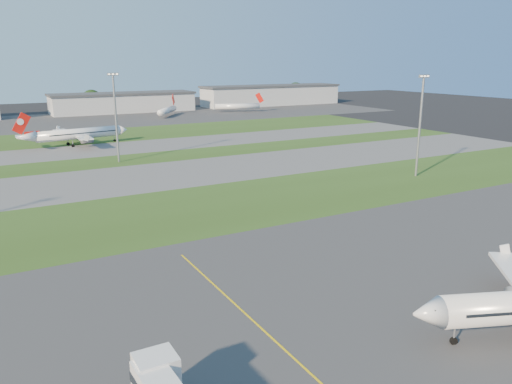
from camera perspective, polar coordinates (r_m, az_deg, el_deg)
ground at (r=52.22m, az=-1.52°, el=-19.16°), size 700.00×700.00×0.00m
apron_near at (r=52.22m, az=-1.53°, el=-19.15°), size 300.00×70.00×0.01m
grass_strip_a at (r=97.13m, az=-15.89°, el=-3.25°), size 300.00×34.00×0.01m
taxiway_a at (r=128.44m, az=-19.36°, el=0.83°), size 300.00×32.00×0.01m
grass_strip_b at (r=152.63m, az=-21.03°, el=2.80°), size 300.00×18.00×0.01m
taxiway_b at (r=174.11m, az=-22.11°, el=4.08°), size 300.00×26.00×0.01m
grass_strip_c at (r=206.53m, az=-23.32°, el=5.49°), size 300.00×40.00×0.01m
apron_far at (r=265.84m, az=-24.77°, el=7.17°), size 400.00×80.00×0.01m
yellow_line at (r=54.32m, az=3.39°, el=-17.70°), size 0.25×60.00×0.02m
airliner_taxiing at (r=187.73m, az=-19.64°, el=6.25°), size 36.39×30.64×11.41m
mini_jet_near at (r=275.04m, az=-10.11°, el=9.19°), size 17.99×24.31×9.48m
mini_jet_far at (r=295.22m, az=-2.10°, el=9.77°), size 27.13×12.79×9.48m
light_mast_centre at (r=151.27m, az=-15.76°, el=8.82°), size 3.20×0.70×25.80m
light_mast_east at (r=134.06m, az=18.28°, el=7.93°), size 3.20×0.70×25.80m
hangar_east at (r=303.80m, az=-14.90°, el=9.88°), size 81.60×23.00×11.20m
hangar_far_east at (r=342.38m, az=1.78°, el=11.03°), size 96.90×23.00×13.20m
tree_mid_east at (r=314.06m, az=-18.26°, el=10.00°), size 11.55×11.55×12.60m
tree_east at (r=334.73m, az=-5.29°, el=10.81°), size 10.45×10.45×11.40m
tree_far_east at (r=371.79m, az=4.55°, el=11.42°), size 12.65×12.65×13.80m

